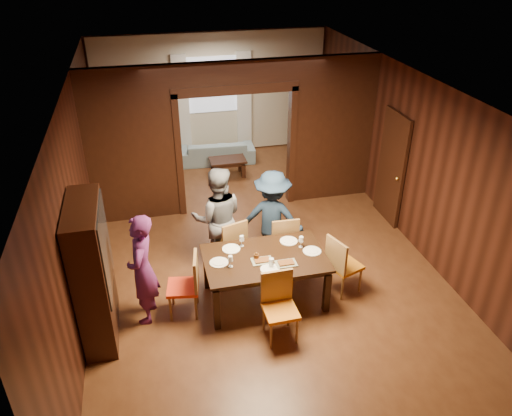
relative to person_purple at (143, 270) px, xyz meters
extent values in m
plane|color=#512B17|center=(1.91, 1.34, -0.83)|extent=(9.00, 9.00, 0.00)
cube|color=silver|center=(1.91, 1.34, 2.07)|extent=(5.50, 9.00, 0.02)
cube|color=black|center=(1.91, 5.84, 0.62)|extent=(5.50, 0.02, 2.90)
cube|color=black|center=(-0.84, 1.34, 0.62)|extent=(0.02, 9.00, 2.90)
cube|color=black|center=(4.66, 1.34, 0.62)|extent=(0.02, 9.00, 2.90)
cube|color=black|center=(-0.02, 2.94, 0.37)|extent=(1.65, 0.15, 2.40)
cube|color=black|center=(3.83, 2.94, 0.37)|extent=(1.65, 0.15, 2.40)
cube|color=black|center=(1.91, 2.94, 1.82)|extent=(5.50, 0.15, 0.50)
cube|color=beige|center=(1.91, 5.81, 0.62)|extent=(5.40, 0.04, 2.85)
imported|color=#5D205B|center=(0.00, 0.00, 0.00)|extent=(0.52, 0.68, 1.66)
imported|color=slate|center=(1.22, 1.05, 0.04)|extent=(0.92, 0.76, 1.75)
imported|color=#192940|center=(2.10, 0.98, -0.02)|extent=(1.21, 0.98, 1.63)
imported|color=#85A1AE|center=(1.86, 5.19, -0.57)|extent=(1.82, 0.80, 0.52)
imported|color=black|center=(1.84, 0.04, -0.04)|extent=(0.30, 0.30, 0.07)
cube|color=black|center=(1.73, 0.00, -0.45)|extent=(1.77, 1.10, 0.76)
cube|color=black|center=(1.98, 4.36, -0.63)|extent=(0.80, 0.50, 0.40)
cube|color=black|center=(-0.62, -0.16, 0.17)|extent=(0.40, 1.20, 2.00)
cube|color=black|center=(4.61, 1.84, 0.22)|extent=(0.06, 0.90, 2.10)
cube|color=silver|center=(1.91, 5.78, 0.87)|extent=(1.20, 0.03, 1.30)
cube|color=white|center=(1.16, 5.74, 0.42)|extent=(0.35, 0.06, 2.40)
cube|color=white|center=(2.66, 5.74, 0.42)|extent=(0.35, 0.06, 2.40)
cylinder|color=silver|center=(1.06, 0.01, -0.07)|extent=(0.27, 0.27, 0.01)
cylinder|color=white|center=(1.30, 0.31, -0.07)|extent=(0.27, 0.27, 0.01)
cylinder|color=white|center=(2.19, 0.32, -0.07)|extent=(0.27, 0.27, 0.01)
cylinder|color=silver|center=(2.44, -0.02, -0.07)|extent=(0.27, 0.27, 0.01)
cylinder|color=white|center=(1.73, -0.31, -0.07)|extent=(0.27, 0.27, 0.01)
cube|color=gray|center=(1.67, -0.09, -0.05)|extent=(0.30, 0.20, 0.04)
cube|color=gray|center=(1.98, -0.23, -0.05)|extent=(0.30, 0.20, 0.04)
cylinder|color=white|center=(1.76, -0.25, 0.00)|extent=(0.07, 0.07, 0.14)
camera|label=1|loc=(0.24, -5.74, 4.10)|focal=35.00mm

